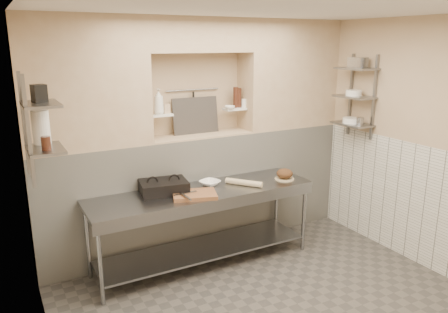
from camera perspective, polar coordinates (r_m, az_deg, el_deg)
ceiling at (r=3.77m, az=8.64°, el=19.61°), size 4.00×3.90×0.10m
wall_left at (r=3.21m, az=-23.40°, el=-6.92°), size 0.10×3.90×2.80m
wall_right at (r=5.36m, az=25.80°, el=1.19°), size 0.10×3.90×2.80m
wall_back at (r=5.60m, az=-4.35°, el=3.15°), size 4.00×0.10×2.80m
backwall_lower at (r=5.57m, az=-3.15°, el=-4.38°), size 4.00×0.40×1.40m
alcove_sill at (r=5.38m, az=-3.25°, el=2.79°), size 1.30×0.40×0.02m
backwall_pillar_left at (r=4.86m, az=-17.80°, el=9.09°), size 1.35×0.40×1.40m
backwall_pillar_right at (r=5.96m, az=8.42°, el=10.53°), size 1.35×0.40×1.40m
backwall_header at (r=5.26m, az=-3.45°, el=15.58°), size 1.30×0.40×0.40m
wainscot_left at (r=3.52m, az=-21.18°, el=-17.46°), size 0.02×3.90×1.40m
wainscot_right at (r=5.50m, az=24.62°, el=-5.98°), size 0.02×3.90×1.40m
alcove_shelf_left at (r=5.13m, az=-8.37°, el=5.38°), size 0.28×0.16×0.02m
alcove_shelf_right at (r=5.55m, az=1.39°, el=6.23°), size 0.28×0.16×0.02m
utensil_rail at (r=5.44m, az=-4.11°, el=8.68°), size 0.70×0.02×0.02m
hanging_steel at (r=5.45m, az=-3.99°, el=6.88°), size 0.02×0.02×0.30m
splash_panel at (r=5.42m, az=-3.74°, el=5.36°), size 0.60×0.08×0.45m
shelf_rail_left_a at (r=4.33m, az=-24.64°, el=3.81°), size 0.03×0.03×0.95m
shelf_rail_left_b at (r=3.93m, az=-24.17°, el=2.89°), size 0.03×0.03×0.95m
wall_shelf_left_lower at (r=4.18m, az=-22.29°, el=0.90°), size 0.30×0.50×0.02m
wall_shelf_left_upper at (r=4.11m, az=-22.83°, el=6.33°), size 0.30×0.50×0.03m
shelf_rail_right_a at (r=6.03m, az=16.21°, el=7.77°), size 0.03×0.03×1.05m
shelf_rail_right_b at (r=5.76m, az=19.01°, el=7.25°), size 0.03×0.03×1.05m
wall_shelf_right_lower at (r=5.85m, az=16.39°, el=4.08°), size 0.30×0.50×0.02m
wall_shelf_right_mid at (r=5.80m, az=16.64°, el=7.48°), size 0.30×0.50×0.02m
wall_shelf_right_upper at (r=5.77m, az=16.90°, el=10.93°), size 0.30×0.50×0.03m
prep_table at (r=5.01m, az=-2.74°, el=-7.28°), size 2.60×0.70×0.90m
panini_press at (r=4.87m, az=-7.89°, el=-3.96°), size 0.56×0.45×0.14m
cutting_board at (r=4.74m, az=-3.87°, el=-5.00°), size 0.54×0.46×0.04m
knife_blade at (r=4.72m, az=-5.07°, el=-4.79°), size 0.27×0.04×0.01m
tongs at (r=4.60m, az=-5.07°, el=-5.19°), size 0.03×0.25×0.02m
mixing_bowl at (r=5.10m, az=-1.85°, el=-3.48°), size 0.30×0.30×0.06m
rolling_pin at (r=5.09m, az=2.62°, el=-3.43°), size 0.33×0.39×0.07m
bread_board at (r=5.37m, az=7.90°, el=-2.90°), size 0.24×0.24×0.01m
bread_loaf at (r=5.35m, az=7.92°, el=-2.22°), size 0.20×0.20×0.12m
bottle_soap at (r=5.08m, az=-8.52°, el=7.09°), size 0.12×0.12×0.29m
jar_alcove at (r=5.17m, az=-7.54°, el=6.22°), size 0.07×0.07×0.11m
bowl_alcove at (r=5.45m, az=0.75°, el=6.43°), size 0.17×0.17×0.04m
condiment_a at (r=5.60m, az=1.94°, el=7.69°), size 0.07×0.07×0.25m
condiment_b at (r=5.58m, az=1.54°, el=7.74°), size 0.06×0.06×0.26m
condiment_c at (r=5.60m, az=2.63°, el=6.96°), size 0.06×0.06×0.11m
jug_left at (r=4.32m, az=-22.80°, el=3.55°), size 0.15×0.15×0.31m
jar_left at (r=4.06m, az=-22.22°, el=1.60°), size 0.08×0.08×0.12m
box_left_upper at (r=4.13m, az=-23.01°, el=7.60°), size 0.14×0.14×0.15m
bowl_right at (r=5.85m, az=16.32°, el=4.55°), size 0.22×0.22×0.07m
canister_right at (r=5.75m, az=17.34°, el=4.44°), size 0.09×0.09×0.09m
bowl_right_mid at (r=5.80m, az=16.59°, el=7.98°), size 0.20×0.20×0.07m
basket_right at (r=5.75m, az=17.08°, el=11.66°), size 0.19×0.22×0.12m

